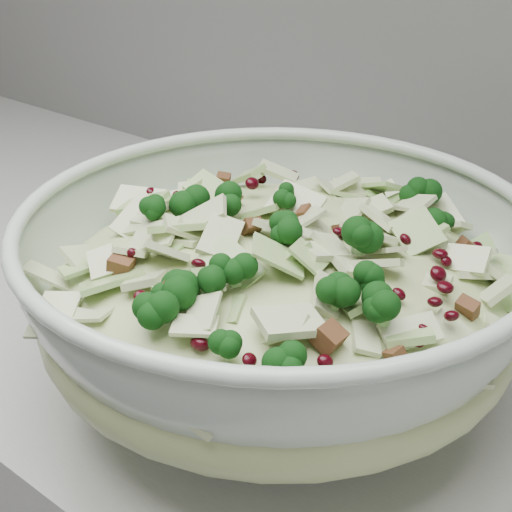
# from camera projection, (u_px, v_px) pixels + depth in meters

# --- Properties ---
(mixing_bowl) EXTENTS (0.53, 0.53, 0.16)m
(mixing_bowl) POSITION_uv_depth(u_px,v_px,m) (278.00, 298.00, 0.57)
(mixing_bowl) COLOR #ADBEAF
(mixing_bowl) RESTS_ON counter
(salad) EXTENTS (0.51, 0.51, 0.16)m
(salad) POSITION_uv_depth(u_px,v_px,m) (278.00, 269.00, 0.55)
(salad) COLOR #B5BC81
(salad) RESTS_ON mixing_bowl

